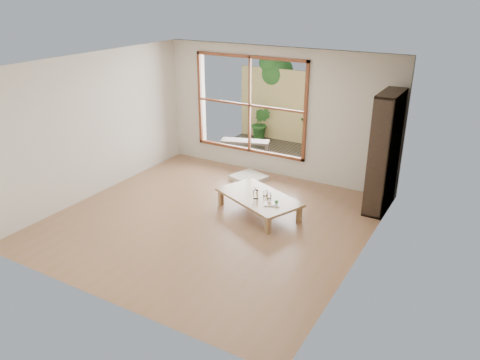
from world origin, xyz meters
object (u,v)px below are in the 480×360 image
Objects in this scene: bookshelf at (384,153)px; food_tray at (273,203)px; low_table at (259,198)px; garden_bench at (245,143)px.

food_tray is at bearing -134.21° from bookshelf.
low_table is 1.46× the size of garden_bench.
low_table is 5.60× the size of food_tray.
food_tray is (-1.39, -1.43, -0.70)m from bookshelf.
bookshelf reaches higher than low_table.
garden_bench is at bearing 147.27° from low_table.
food_tray is (0.36, -0.18, 0.06)m from low_table.
garden_bench reaches higher than low_table.
low_table is 0.81× the size of bookshelf.
food_tray reaches higher than garden_bench.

